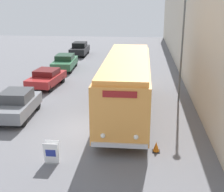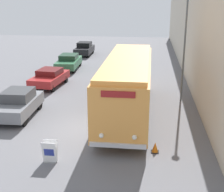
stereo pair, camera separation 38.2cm
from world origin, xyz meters
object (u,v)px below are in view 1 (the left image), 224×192
Objects in this scene: parked_car_distant at (80,49)px; traffic_cone at (156,147)px; sign_board at (51,153)px; parked_car_near at (17,104)px; streetlamp at (183,30)px; parked_car_mid at (47,78)px; parked_car_far at (65,62)px; vintage_bus at (126,83)px.

parked_car_distant reaches higher than traffic_cone.
sign_board is at bearing -161.95° from traffic_cone.
sign_board is at bearing -56.67° from parked_car_near.
parked_car_mid is (-10.12, 2.61, -4.08)m from streetlamp.
streetlamp is 9.04m from traffic_cone.
streetlamp is (6.36, 9.07, 4.33)m from sign_board.
traffic_cone is at bearing -45.19° from parked_car_mid.
parked_car_mid is 8.65× the size of traffic_cone.
parked_car_mid is at bearing -92.43° from parked_car_far.
parked_car_mid is 0.94× the size of parked_car_far.
sign_board is 25.68m from parked_car_distant.
vintage_bus is 2.60× the size of parked_car_distant.
parked_car_mid is 13.72m from parked_car_distant.
parked_car_far is 9.16× the size of traffic_cone.
parked_car_far is (-6.65, 11.49, -1.21)m from vintage_bus.
traffic_cone is at bearing -70.63° from vintage_bus.
streetlamp reaches higher than parked_car_far.
vintage_bus is 1.46× the size of streetlamp.
vintage_bus is 7.02m from sign_board.
streetlamp is at bearing 54.96° from sign_board.
parked_car_distant is (-0.27, 20.35, -0.03)m from parked_car_near.
parked_car_distant is (-0.06, 13.72, 0.06)m from parked_car_mid.
parked_car_near reaches higher than traffic_cone.
streetlamp is 1.78× the size of parked_car_distant.
parked_car_mid is at bearing 140.59° from vintage_bus.
parked_car_mid is 13.16m from traffic_cone.
streetlamp is 1.83× the size of parked_car_near.
streetlamp is at bearing -58.52° from parked_car_distant.
traffic_cone is (-1.81, -7.59, -4.57)m from streetlamp.
parked_car_far is (-3.76, 17.71, 0.28)m from sign_board.
parked_car_distant is at bearing 98.54° from sign_board.
parked_car_mid is (-0.22, 6.63, -0.08)m from parked_car_near.
sign_board is 6.17m from parked_car_near.
vintage_bus is 5.31m from traffic_cone.
streetlamp is 19.65m from parked_car_distant.
streetlamp reaches higher than parked_car_distant.
traffic_cone is at bearing -103.40° from streetlamp.
vintage_bus is at bearing 109.37° from traffic_cone.
parked_car_mid is (-3.76, 11.68, 0.24)m from sign_board.
sign_board is at bearing -66.55° from parked_car_mid.
traffic_cone is at bearing 18.05° from sign_board.
parked_car_distant is at bearing 87.90° from parked_car_far.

